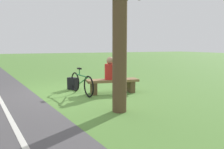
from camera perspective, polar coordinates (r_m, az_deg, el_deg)
The scene contains 6 objects.
ground_plane at distance 7.55m, azimuth -11.07°, elevation -4.69°, with size 80.00×80.00×0.00m, color #548438.
bench at distance 7.45m, azimuth 0.16°, elevation -2.27°, with size 1.74×0.75×0.45m.
person_seated at distance 7.37m, azimuth -0.47°, elevation 1.20°, with size 0.41×0.41×0.73m.
bicycle at distance 7.33m, azimuth -7.64°, elevation -2.21°, with size 0.24×1.70×0.84m.
backpack at distance 8.18m, azimuth -9.79°, elevation -2.25°, with size 0.36×0.39×0.43m.
tree_far_left at distance 5.26m, azimuth 2.01°, elevation 7.78°, with size 1.69×1.36×3.60m.
Camera 1 is at (1.72, 7.18, 1.55)m, focal length 36.51 mm.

